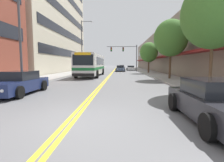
{
  "coord_description": "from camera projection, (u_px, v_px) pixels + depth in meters",
  "views": [
    {
      "loc": [
        1.5,
        -5.27,
        1.76
      ],
      "look_at": [
        0.3,
        21.54,
        -0.93
      ],
      "focal_mm": 28.0,
      "sensor_mm": 36.0,
      "label": 1
    }
  ],
  "objects": [
    {
      "name": "street_lamp_left_far",
      "position": [
        83.0,
        43.0,
        31.05
      ],
      "size": [
        2.23,
        0.28,
        9.28
      ],
      "color": "#47474C",
      "rests_on": "ground_plane"
    },
    {
      "name": "car_slate_blue_moving_second",
      "position": [
        120.0,
        69.0,
        39.22
      ],
      "size": [
        2.11,
        4.91,
        1.29
      ],
      "color": "#475675",
      "rests_on": "ground_plane"
    },
    {
      "name": "car_dark_grey_parked_left_mid",
      "position": [
        90.0,
        69.0,
        34.7
      ],
      "size": [
        2.14,
        4.37,
        1.31
      ],
      "color": "#38383D",
      "rests_on": "ground_plane"
    },
    {
      "name": "city_bus",
      "position": [
        92.0,
        64.0,
        24.78
      ],
      "size": [
        2.86,
        11.79,
        2.99
      ],
      "color": "silver",
      "rests_on": "ground_plane"
    },
    {
      "name": "street_lamp_left_near",
      "position": [
        23.0,
        21.0,
        11.75
      ],
      "size": [
        1.98,
        0.28,
        7.78
      ],
      "color": "#47474C",
      "rests_on": "ground_plane"
    },
    {
      "name": "car_white_parked_right_mid",
      "position": [
        131.0,
        68.0,
        45.76
      ],
      "size": [
        2.19,
        4.9,
        1.22
      ],
      "color": "white",
      "rests_on": "ground_plane"
    },
    {
      "name": "centre_line",
      "position": [
        114.0,
        71.0,
        42.26
      ],
      "size": [
        0.34,
        106.0,
        0.01
      ],
      "color": "yellow",
      "rests_on": "ground_plane"
    },
    {
      "name": "street_tree_right_mid",
      "position": [
        171.0,
        38.0,
        18.83
      ],
      "size": [
        3.61,
        3.61,
        6.36
      ],
      "color": "brown",
      "rests_on": "sidewalk_right"
    },
    {
      "name": "sidewalk_left",
      "position": [
        84.0,
        71.0,
        42.58
      ],
      "size": [
        3.53,
        106.0,
        0.13
      ],
      "color": "#9E9B96",
      "rests_on": "ground_plane"
    },
    {
      "name": "car_navy_parked_left_near",
      "position": [
        18.0,
        83.0,
        10.1
      ],
      "size": [
        2.03,
        4.6,
        1.32
      ],
      "color": "#19234C",
      "rests_on": "ground_plane"
    },
    {
      "name": "street_tree_right_far",
      "position": [
        149.0,
        52.0,
        30.94
      ],
      "size": [
        3.18,
        3.18,
        5.38
      ],
      "color": "brown",
      "rests_on": "sidewalk_right"
    },
    {
      "name": "ground_plane",
      "position": [
        114.0,
        71.0,
        42.26
      ],
      "size": [
        240.0,
        240.0,
        0.0
      ],
      "primitive_type": "plane",
      "color": "slate"
    },
    {
      "name": "sidewalk_right",
      "position": [
        144.0,
        71.0,
        41.93
      ],
      "size": [
        3.53,
        106.0,
        0.13
      ],
      "color": "#9E9B96",
      "rests_on": "ground_plane"
    },
    {
      "name": "storefront_row_right",
      "position": [
        170.0,
        53.0,
        41.24
      ],
      "size": [
        9.1,
        68.0,
        8.68
      ],
      "color": "gray",
      "rests_on": "ground_plane"
    },
    {
      "name": "car_charcoal_parked_right_foreground",
      "position": [
        218.0,
        102.0,
        5.22
      ],
      "size": [
        2.03,
        4.35,
        1.29
      ],
      "color": "#232328",
      "rests_on": "ground_plane"
    },
    {
      "name": "street_tree_right_near",
      "position": [
        214.0,
        14.0,
        9.67
      ],
      "size": [
        3.51,
        3.51,
        6.3
      ],
      "color": "brown",
      "rests_on": "sidewalk_right"
    },
    {
      "name": "car_beige_moving_lead",
      "position": [
        120.0,
        68.0,
        48.84
      ],
      "size": [
        2.16,
        4.18,
        1.25
      ],
      "color": "#BCAD89",
      "rests_on": "ground_plane"
    },
    {
      "name": "traffic_signal_mast",
      "position": [
        126.0,
        52.0,
        38.67
      ],
      "size": [
        6.71,
        0.38,
        5.85
      ],
      "color": "#47474C",
      "rests_on": "ground_plane"
    },
    {
      "name": "car_silver_moving_third",
      "position": [
        122.0,
        67.0,
        62.73
      ],
      "size": [
        2.17,
        4.88,
        1.24
      ],
      "color": "#B7B7BC",
      "rests_on": "ground_plane"
    },
    {
      "name": "office_tower_left",
      "position": [
        39.0,
        6.0,
        36.23
      ],
      "size": [
        12.08,
        30.58,
        27.14
      ],
      "color": "beige",
      "rests_on": "ground_plane"
    }
  ]
}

